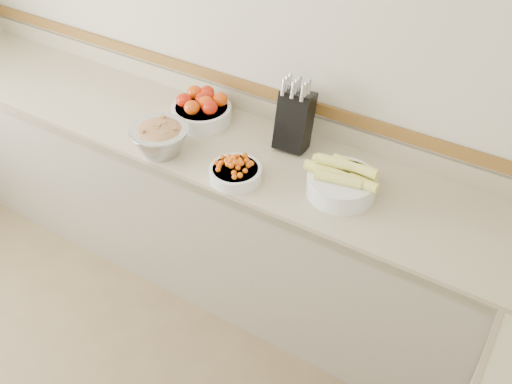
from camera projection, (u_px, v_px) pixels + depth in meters
The scene contains 7 objects.
back_wall at pixel (265, 44), 2.70m from camera, with size 4.00×4.00×0.00m, color beige.
counter_back at pixel (232, 215), 3.04m from camera, with size 4.00×0.65×1.08m.
knife_block at pixel (295, 119), 2.66m from camera, with size 0.17×0.19×0.37m.
tomato_bowl at pixel (202, 109), 2.89m from camera, with size 0.31×0.31×0.15m.
cherry_tomato_bowl at pixel (235, 171), 2.53m from camera, with size 0.24×0.24×0.13m.
corn_bowl at pixel (342, 181), 2.44m from camera, with size 0.33×0.30×0.18m.
rhubarb_bowl at pixel (160, 137), 2.67m from camera, with size 0.28×0.28×0.16m.
Camera 1 is at (1.28, -0.17, 2.50)m, focal length 40.00 mm.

